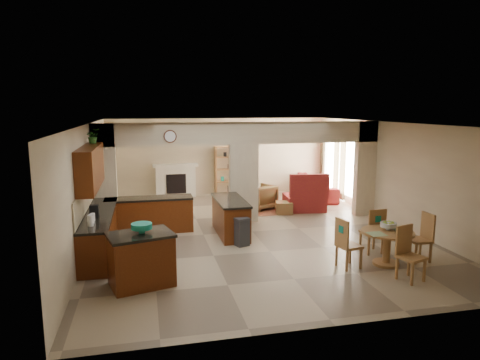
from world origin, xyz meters
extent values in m
plane|color=gray|center=(0.00, 0.00, 0.00)|extent=(10.00, 10.00, 0.00)
plane|color=white|center=(0.00, 0.00, 2.80)|extent=(10.00, 10.00, 0.00)
plane|color=beige|center=(0.00, 5.00, 1.40)|extent=(8.00, 0.00, 8.00)
plane|color=beige|center=(0.00, -5.00, 1.40)|extent=(8.00, 0.00, 8.00)
plane|color=beige|center=(-4.00, 0.00, 1.40)|extent=(0.00, 10.00, 10.00)
plane|color=beige|center=(4.00, 0.00, 1.40)|extent=(0.00, 10.00, 10.00)
cube|color=beige|center=(-3.70, 1.00, 1.40)|extent=(0.60, 0.25, 2.80)
cube|color=beige|center=(0.00, 1.00, 1.10)|extent=(0.80, 0.25, 2.20)
cube|color=beige|center=(3.70, 1.00, 1.40)|extent=(0.60, 0.25, 2.80)
cube|color=beige|center=(0.00, 1.00, 2.50)|extent=(8.00, 0.25, 0.60)
cube|color=#451808|center=(-3.70, -0.80, 0.43)|extent=(0.60, 3.20, 0.86)
cube|color=black|center=(-3.70, -0.80, 0.89)|extent=(0.62, 3.22, 0.05)
cube|color=tan|center=(-3.98, -0.80, 1.20)|extent=(0.02, 3.20, 0.55)
cube|color=#451808|center=(-2.60, 0.57, 0.43)|extent=(2.20, 0.60, 0.86)
cube|color=black|center=(-2.60, 0.57, 0.89)|extent=(2.22, 0.62, 0.05)
cube|color=#451808|center=(-3.82, -0.80, 1.92)|extent=(0.35, 2.40, 0.90)
cube|color=#451808|center=(-0.60, -0.10, 0.43)|extent=(0.65, 1.80, 0.86)
cube|color=black|center=(-0.60, -0.10, 0.89)|extent=(0.70, 1.85, 0.05)
cube|color=silver|center=(-0.60, -0.95, 0.42)|extent=(0.58, 0.04, 0.70)
cylinder|color=#4B2619|center=(-2.00, 0.85, 2.45)|extent=(0.34, 0.03, 0.34)
cube|color=brown|center=(1.20, 2.10, 0.01)|extent=(1.60, 1.30, 0.01)
cube|color=silver|center=(-1.60, 4.84, 0.55)|extent=(1.40, 0.28, 1.10)
cube|color=black|center=(-1.60, 4.70, 0.50)|extent=(0.70, 0.04, 0.70)
cube|color=silver|center=(-1.60, 4.82, 1.15)|extent=(1.60, 0.35, 0.10)
cube|color=olive|center=(0.35, 4.82, 0.90)|extent=(1.00, 0.32, 1.80)
cube|color=white|center=(3.97, 2.30, 1.20)|extent=(0.02, 0.90, 1.90)
cube|color=white|center=(3.97, 4.00, 1.20)|extent=(0.02, 0.90, 1.90)
cube|color=white|center=(3.97, 3.15, 1.05)|extent=(0.02, 0.70, 2.10)
cube|color=#45241B|center=(3.93, 1.70, 1.20)|extent=(0.10, 0.28, 2.30)
cube|color=#45241B|center=(3.93, 2.90, 1.20)|extent=(0.10, 0.28, 2.30)
cube|color=#45241B|center=(3.93, 3.40, 1.20)|extent=(0.10, 0.28, 2.30)
cube|color=#45241B|center=(3.93, 4.60, 1.20)|extent=(0.10, 0.28, 2.30)
cylinder|color=white|center=(1.50, 3.00, 2.56)|extent=(1.00, 1.00, 0.10)
cube|color=#451808|center=(-2.80, -2.84, 0.46)|extent=(1.23, 1.01, 0.93)
cube|color=black|center=(-2.80, -2.84, 0.95)|extent=(1.30, 1.07, 0.05)
cylinder|color=#13846B|center=(-2.77, -2.81, 1.06)|extent=(0.37, 0.37, 0.18)
cube|color=#2B2B2D|center=(-0.52, -1.06, 0.31)|extent=(0.36, 0.33, 0.62)
cylinder|color=olive|center=(2.10, -2.90, 0.69)|extent=(1.05, 1.05, 0.04)
cylinder|color=olive|center=(2.10, -2.90, 0.36)|extent=(0.15, 0.15, 0.67)
cylinder|color=olive|center=(2.10, -2.90, 0.03)|extent=(0.53, 0.53, 0.06)
cylinder|color=olive|center=(2.16, -2.82, 0.80)|extent=(0.33, 0.33, 0.18)
imported|color=maroon|center=(3.30, 3.65, 0.39)|extent=(2.78, 1.50, 0.77)
cube|color=maroon|center=(2.18, 1.94, 0.24)|extent=(1.30, 1.11, 0.48)
imported|color=maroon|center=(0.86, 2.39, 0.39)|extent=(1.11, 1.12, 0.77)
cube|color=maroon|center=(1.42, 1.65, 0.18)|extent=(0.59, 0.59, 0.36)
imported|color=#1A5316|center=(-3.82, 0.01, 2.54)|extent=(0.39, 0.36, 0.35)
cube|color=olive|center=(2.19, -2.14, 0.45)|extent=(0.44, 0.44, 0.05)
cube|color=olive|center=(2.35, -1.97, 0.22)|extent=(0.04, 0.04, 0.44)
cube|color=olive|center=(2.01, -1.98, 0.22)|extent=(0.04, 0.04, 0.44)
cube|color=olive|center=(2.37, -2.31, 0.22)|extent=(0.04, 0.04, 0.44)
cube|color=olive|center=(2.03, -2.32, 0.22)|extent=(0.04, 0.04, 0.44)
cube|color=olive|center=(2.20, -2.33, 0.75)|extent=(0.42, 0.06, 0.55)
cube|color=#13846B|center=(2.20, -2.36, 0.82)|extent=(0.14, 0.02, 0.14)
cube|color=olive|center=(2.88, -2.85, 0.45)|extent=(0.42, 0.42, 0.05)
cube|color=olive|center=(2.71, -2.68, 0.22)|extent=(0.04, 0.04, 0.44)
cube|color=olive|center=(2.71, -3.02, 0.22)|extent=(0.04, 0.04, 0.44)
cube|color=olive|center=(3.05, -2.68, 0.22)|extent=(0.04, 0.04, 0.44)
cube|color=olive|center=(3.05, -3.02, 0.22)|extent=(0.04, 0.04, 0.44)
cube|color=olive|center=(3.07, -2.85, 0.75)|extent=(0.04, 0.42, 0.55)
cube|color=#13846B|center=(3.09, -2.85, 0.82)|extent=(0.01, 0.14, 0.14)
cube|color=olive|center=(2.09, -3.74, 0.45)|extent=(0.53, 0.53, 0.05)
cube|color=olive|center=(1.98, -3.95, 0.22)|extent=(0.04, 0.04, 0.44)
cube|color=olive|center=(2.31, -3.85, 0.22)|extent=(0.04, 0.04, 0.44)
cube|color=olive|center=(1.88, -3.63, 0.22)|extent=(0.04, 0.04, 0.44)
cube|color=olive|center=(2.21, -3.53, 0.22)|extent=(0.04, 0.04, 0.44)
cube|color=olive|center=(2.04, -3.56, 0.75)|extent=(0.41, 0.16, 0.55)
cube|color=#13846B|center=(2.03, -3.53, 0.82)|extent=(0.14, 0.05, 0.14)
cube|color=olive|center=(1.28, -2.87, 0.45)|extent=(0.49, 0.49, 0.05)
cube|color=olive|center=(1.47, -3.01, 0.22)|extent=(0.04, 0.04, 0.44)
cube|color=olive|center=(1.41, -2.67, 0.22)|extent=(0.04, 0.04, 0.44)
cube|color=olive|center=(1.14, -3.07, 0.22)|extent=(0.04, 0.04, 0.44)
cube|color=olive|center=(1.08, -2.73, 0.22)|extent=(0.04, 0.04, 0.44)
cube|color=olive|center=(1.09, -2.91, 0.75)|extent=(0.12, 0.42, 0.55)
cube|color=#13846B|center=(1.06, -2.91, 0.82)|extent=(0.04, 0.14, 0.14)
camera|label=1|loc=(-2.68, -10.42, 3.21)|focal=32.00mm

